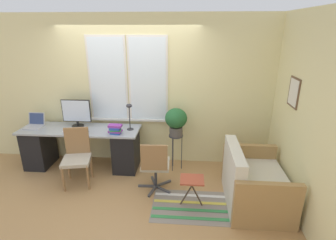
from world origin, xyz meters
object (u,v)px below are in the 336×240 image
object	(u,v)px
monitor	(76,113)
office_chair_swivel	(155,165)
keyboard	(73,132)
couch_loveseat	(253,184)
desk_lamp	(129,111)
plant_stand	(176,140)
laptop	(35,124)
mouse	(88,132)
folding_stool	(192,182)
potted_plant	(176,120)
desk_chair_wooden	(77,155)
book_stack	(115,129)

from	to	relation	value
monitor	office_chair_swivel	distance (m)	1.78
keyboard	couch_loveseat	size ratio (longest dim) A/B	0.29
desk_lamp	plant_stand	xyz separation A→B (m)	(0.81, 0.02, -0.52)
laptop	monitor	world-z (taller)	monitor
mouse	folding_stool	bearing A→B (deg)	-24.46
folding_stool	laptop	bearing A→B (deg)	160.50
desk_lamp	folding_stool	bearing A→B (deg)	-42.88
laptop	potted_plant	world-z (taller)	potted_plant
couch_loveseat	desk_chair_wooden	bearing A→B (deg)	83.27
monitor	potted_plant	world-z (taller)	monitor
mouse	office_chair_swivel	world-z (taller)	office_chair_swivel
keyboard	desk_lamp	bearing A→B (deg)	11.88
desk_lamp	couch_loveseat	bearing A→B (deg)	-23.47
laptop	folding_stool	distance (m)	3.05
desk_chair_wooden	couch_loveseat	distance (m)	2.80
couch_loveseat	plant_stand	world-z (taller)	couch_loveseat
plant_stand	desk_chair_wooden	bearing A→B (deg)	-160.76
desk_chair_wooden	keyboard	bearing A→B (deg)	105.89
keyboard	plant_stand	distance (m)	1.79
book_stack	folding_stool	size ratio (longest dim) A/B	0.53
mouse	office_chair_swivel	xyz separation A→B (m)	(1.22, -0.48, -0.32)
mouse	desk_chair_wooden	distance (m)	0.45
couch_loveseat	keyboard	bearing A→B (deg)	77.36
plant_stand	monitor	bearing A→B (deg)	178.05
desk_lamp	folding_stool	xyz separation A→B (m)	(1.09, -1.02, -0.71)
laptop	folding_stool	size ratio (longest dim) A/B	0.66
laptop	mouse	xyz separation A→B (m)	(1.06, -0.19, -0.04)
desk_lamp	laptop	bearing A→B (deg)	-179.74
desk_chair_wooden	plant_stand	xyz separation A→B (m)	(1.59, 0.56, 0.09)
laptop	book_stack	world-z (taller)	laptop
mouse	potted_plant	world-z (taller)	potted_plant
office_chair_swivel	folding_stool	distance (m)	0.67
keyboard	book_stack	world-z (taller)	book_stack
potted_plant	desk_lamp	bearing A→B (deg)	-178.62
desk_chair_wooden	plant_stand	world-z (taller)	desk_chair_wooden
laptop	mouse	world-z (taller)	laptop
keyboard	couch_loveseat	xyz separation A→B (m)	(2.95, -0.66, -0.47)
monitor	laptop	bearing A→B (deg)	-173.43
couch_loveseat	folding_stool	bearing A→B (deg)	99.68
desk_chair_wooden	office_chair_swivel	xyz separation A→B (m)	(1.31, -0.14, -0.03)
monitor	keyboard	size ratio (longest dim) A/B	1.48
book_stack	plant_stand	size ratio (longest dim) A/B	0.35
keyboard	folding_stool	distance (m)	2.24
potted_plant	couch_loveseat	bearing A→B (deg)	-36.84
monitor	desk_lamp	xyz separation A→B (m)	(0.98, -0.08, 0.08)
desk_chair_wooden	plant_stand	size ratio (longest dim) A/B	1.38
folding_stool	monitor	bearing A→B (deg)	152.19
plant_stand	potted_plant	world-z (taller)	potted_plant
monitor	keyboard	world-z (taller)	monitor
keyboard	laptop	bearing A→B (deg)	166.22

